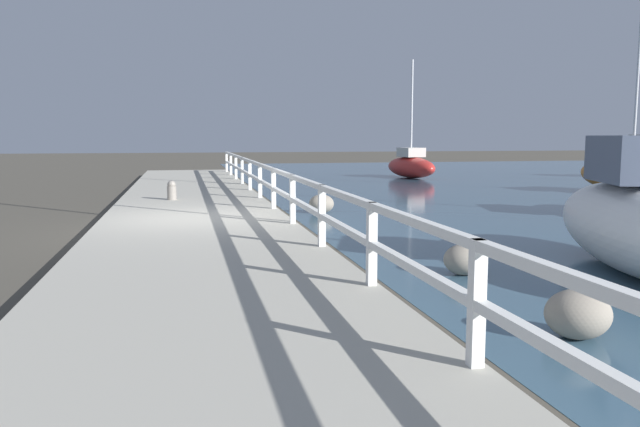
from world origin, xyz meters
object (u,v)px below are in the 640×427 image
(mooring_bollard, at_px, (172,190))
(sailboat_white, at_px, (638,219))
(sailboat_red, at_px, (411,166))
(sailboat_orange, at_px, (632,173))

(mooring_bollard, bearing_deg, sailboat_white, -54.28)
(sailboat_white, bearing_deg, sailboat_red, 97.28)
(sailboat_red, xyz_separation_m, sailboat_orange, (4.33, -8.89, 0.13))
(sailboat_white, bearing_deg, mooring_bollard, 144.55)
(sailboat_orange, bearing_deg, sailboat_red, 107.71)
(sailboat_orange, bearing_deg, mooring_bollard, 177.17)
(sailboat_orange, xyz_separation_m, sailboat_white, (-8.26, -10.36, 0.06))
(mooring_bollard, bearing_deg, sailboat_red, 44.74)
(mooring_bollard, distance_m, sailboat_red, 14.61)
(sailboat_orange, height_order, sailboat_white, sailboat_white)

